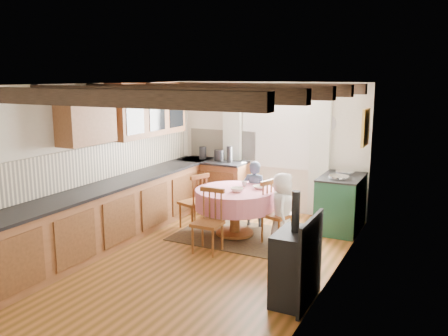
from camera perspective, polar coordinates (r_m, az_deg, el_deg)
The scene contains 41 objects.
floor at distance 6.66m, azimuth -3.14°, elevation -10.96°, with size 3.60×5.50×0.00m, color #9F5B2A.
ceiling at distance 6.17m, azimuth -3.38°, elevation 10.15°, with size 3.60×5.50×0.00m, color white.
wall_back at distance 8.76m, azimuth 5.73°, elevation 2.53°, with size 3.60×0.00×2.40m, color silver.
wall_front at distance 4.24m, azimuth -22.25°, elevation -7.66°, with size 3.60×0.00×2.40m, color silver.
wall_left at distance 7.36m, azimuth -15.51°, elevation 0.52°, with size 0.00×5.50×2.40m, color silver.
wall_right at distance 5.65m, azimuth 12.79°, elevation -2.49°, with size 0.00×5.50×2.40m, color silver.
beam_a at distance 4.56m, azimuth -16.16°, elevation 8.25°, with size 3.60×0.16×0.16m, color #3D2B1E.
beam_b at distance 5.33m, azimuth -8.80°, elevation 8.92°, with size 3.60×0.16×0.16m, color #3D2B1E.
beam_c at distance 6.18m, azimuth -3.37°, elevation 9.31°, with size 3.60×0.16×0.16m, color #3D2B1E.
beam_d at distance 7.06m, azimuth 0.74°, elevation 9.56°, with size 3.60×0.16×0.16m, color #3D2B1E.
beam_e at distance 7.97m, azimuth 3.92°, elevation 9.72°, with size 3.60×0.16×0.16m, color #3D2B1E.
splash_left at distance 7.57m, azimuth -13.88°, elevation 0.89°, with size 0.02×4.50×0.55m, color beige.
splash_back at distance 9.15m, azimuth -0.18°, elevation 2.94°, with size 1.40×0.02×0.55m, color beige.
base_cabinet_left at distance 7.34m, azimuth -13.45°, elevation -5.51°, with size 0.60×5.30×0.88m, color brown.
base_cabinet_back at distance 9.06m, azimuth -1.26°, elevation -2.02°, with size 1.30×0.60×0.88m, color brown.
worktop_left at distance 7.21m, azimuth -13.49°, elevation -2.03°, with size 0.64×5.30×0.04m, color black.
worktop_back at distance 8.95m, azimuth -1.33°, elevation 0.82°, with size 1.30×0.64×0.04m, color black.
wall_cabinet_glass at distance 8.09m, azimuth -9.16°, elevation 7.07°, with size 0.34×1.80×0.90m, color brown.
wall_cabinet_solid at distance 6.93m, azimuth -16.42°, elevation 5.69°, with size 0.34×0.90×0.70m, color brown.
window_frame at distance 8.66m, azimuth 6.36°, elevation 5.08°, with size 1.34×0.03×1.54m, color white.
window_pane at distance 8.67m, azimuth 6.37°, elevation 5.09°, with size 1.20×0.01×1.40m, color white.
curtain_left at distance 8.98m, azimuth 1.01°, elevation 2.14°, with size 0.35×0.10×2.10m, color silver.
curtain_right at distance 8.40m, azimuth 11.53°, elevation 1.29°, with size 0.35×0.10×2.10m, color silver.
curtain_rod at distance 8.54m, azimuth 6.25°, elevation 9.04°, with size 0.03×0.03×2.00m, color black.
wall_picture at distance 7.80m, azimuth 16.85°, elevation 4.75°, with size 0.04×0.50×0.60m, color gold.
wall_plate at distance 8.36m, azimuth 12.48°, elevation 5.36°, with size 0.30×0.30×0.02m, color silver.
rug at distance 7.56m, azimuth 1.32°, elevation -8.15°, with size 1.81×1.40×0.01m, color brown.
dining_table at distance 7.45m, azimuth 1.34°, elevation -5.45°, with size 1.25×1.25×0.76m, color #CB708E, non-canonical shape.
chair_near at distance 6.74m, azimuth -2.03°, elevation -6.50°, with size 0.40×0.42×0.93m, color brown, non-canonical shape.
chair_left at distance 7.83m, azimuth -3.73°, elevation -3.95°, with size 0.40×0.42×0.94m, color brown, non-canonical shape.
chair_right at distance 7.14m, azimuth 6.54°, elevation -5.38°, with size 0.41×0.43×0.97m, color brown, non-canonical shape.
aga_range at distance 7.93m, azimuth 14.02°, elevation -4.11°, with size 0.65×1.01×0.93m, color #1A422C, non-canonical shape.
cast_iron_stove at distance 5.31m, azimuth 8.58°, elevation -9.54°, with size 0.38×0.64×1.28m, color black, non-canonical shape.
child_far at distance 7.88m, azimuth 3.71°, elevation -3.17°, with size 0.41×0.27×1.12m, color #3C4A63.
child_right at distance 7.06m, azimuth 7.10°, elevation -5.00°, with size 0.54×0.35×1.11m, color silver.
bowl_a at distance 7.41m, azimuth 4.34°, elevation -2.35°, with size 0.19×0.19×0.05m, color silver.
bowl_b at distance 7.20m, azimuth 1.59°, elevation -2.66°, with size 0.20×0.20×0.06m, color silver.
cup at distance 7.57m, azimuth 2.47°, elevation -1.90°, with size 0.09×0.09×0.08m, color silver.
canister_tall at distance 9.09m, azimuth -2.60°, elevation 1.86°, with size 0.14×0.14×0.24m, color #262628.
canister_wide at distance 8.89m, azimuth -0.61°, elevation 1.55°, with size 0.19×0.19×0.21m, color #262628.
canister_slim at distance 8.72m, azimuth 0.67°, elevation 1.68°, with size 0.11×0.11×0.30m, color #262628.
Camera 1 is at (3.08, -5.35, 2.51)m, focal length 37.59 mm.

